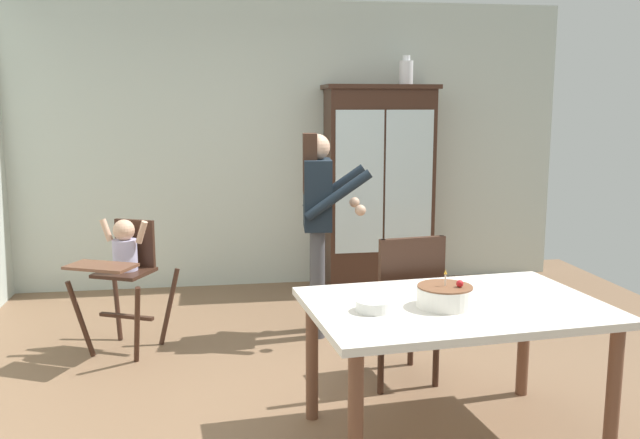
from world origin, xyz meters
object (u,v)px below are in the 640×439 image
object	(u,v)px
ceramic_vase	(406,72)
dining_chair_far_side	(404,299)
high_chair_with_toddler	(124,261)
adult_person	(318,209)
china_cabinet	(379,187)
serving_bowl	(374,306)
birthday_cake	(445,296)
dining_table	(455,320)

from	to	relation	value
ceramic_vase	dining_chair_far_side	xyz separation A→B (m)	(-0.67, -2.35, -1.48)
high_chair_with_toddler	adult_person	bearing A→B (deg)	31.19
high_chair_with_toddler	china_cabinet	bearing A→B (deg)	58.94
high_chair_with_toddler	dining_chair_far_side	distance (m)	1.99
adult_person	dining_chair_far_side	size ratio (longest dim) A/B	1.59
adult_person	dining_chair_far_side	world-z (taller)	adult_person
adult_person	serving_bowl	xyz separation A→B (m)	(-0.01, -1.82, -0.20)
ceramic_vase	birthday_cake	size ratio (longest dim) A/B	0.96
china_cabinet	ceramic_vase	size ratio (longest dim) A/B	7.11
adult_person	dining_chair_far_side	bearing A→B (deg)	-154.32
dining_chair_far_side	serving_bowl	bearing A→B (deg)	55.62
ceramic_vase	adult_person	bearing A→B (deg)	-128.32
ceramic_vase	dining_chair_far_side	size ratio (longest dim) A/B	0.28
high_chair_with_toddler	adult_person	size ratio (longest dim) A/B	0.62
dining_table	serving_bowl	bearing A→B (deg)	-171.22
dining_table	birthday_cake	world-z (taller)	birthday_cake
high_chair_with_toddler	dining_table	distance (m)	2.44
china_cabinet	birthday_cake	world-z (taller)	china_cabinet
serving_bowl	high_chair_with_toddler	bearing A→B (deg)	129.58
china_cabinet	birthday_cake	bearing A→B (deg)	-97.95
dining_table	dining_chair_far_side	xyz separation A→B (m)	(-0.06, 0.71, -0.09)
serving_bowl	china_cabinet	bearing A→B (deg)	75.65
china_cabinet	adult_person	world-z (taller)	china_cabinet
high_chair_with_toddler	dining_table	xyz separation A→B (m)	(1.83, -1.61, -0.00)
high_chair_with_toddler	serving_bowl	distance (m)	2.18
china_cabinet	dining_chair_far_side	distance (m)	2.42
ceramic_vase	dining_table	xyz separation A→B (m)	(-0.61, -3.07, -1.39)
serving_bowl	adult_person	bearing A→B (deg)	89.61
dining_table	ceramic_vase	bearing A→B (deg)	78.80
high_chair_with_toddler	birthday_cake	xyz separation A→B (m)	(1.76, -1.67, 0.14)
ceramic_vase	dining_chair_far_side	world-z (taller)	ceramic_vase
china_cabinet	dining_table	size ratio (longest dim) A/B	1.22
serving_bowl	dining_chair_far_side	distance (m)	0.90
serving_bowl	ceramic_vase	bearing A→B (deg)	71.49
dining_table	birthday_cake	distance (m)	0.17
china_cabinet	dining_chair_far_side	xyz separation A→B (m)	(-0.42, -2.35, -0.41)
china_cabinet	ceramic_vase	xyz separation A→B (m)	(0.25, 0.00, 1.07)
birthday_cake	adult_person	bearing A→B (deg)	101.06
birthday_cake	dining_chair_far_side	world-z (taller)	dining_chair_far_side
birthday_cake	serving_bowl	world-z (taller)	birthday_cake
ceramic_vase	birthday_cake	bearing A→B (deg)	-102.36
adult_person	china_cabinet	bearing A→B (deg)	-25.09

